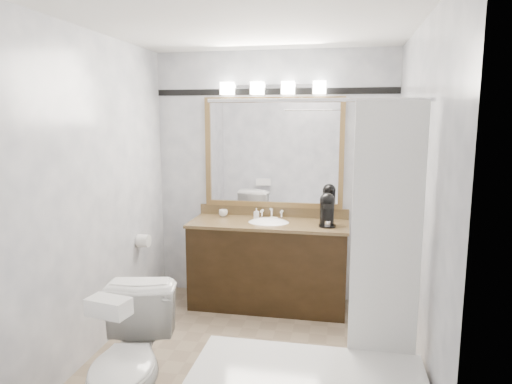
# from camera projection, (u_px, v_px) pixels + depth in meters

# --- Properties ---
(room) EXTENTS (2.42, 2.62, 2.52)m
(room) POSITION_uv_depth(u_px,v_px,m) (247.00, 200.00, 3.36)
(room) COLOR gray
(room) RESTS_ON ground
(vanity) EXTENTS (1.53, 0.58, 0.97)m
(vanity) POSITION_uv_depth(u_px,v_px,m) (268.00, 263.00, 4.47)
(vanity) COLOR black
(vanity) RESTS_ON ground
(mirror) EXTENTS (1.40, 0.04, 1.10)m
(mirror) POSITION_uv_depth(u_px,v_px,m) (273.00, 153.00, 4.56)
(mirror) COLOR olive
(mirror) RESTS_ON room
(vanity_light_bar) EXTENTS (1.02, 0.14, 0.12)m
(vanity_light_bar) POSITION_uv_depth(u_px,v_px,m) (273.00, 88.00, 4.40)
(vanity_light_bar) COLOR silver
(vanity_light_bar) RESTS_ON room
(accent_stripe) EXTENTS (2.40, 0.01, 0.06)m
(accent_stripe) POSITION_uv_depth(u_px,v_px,m) (274.00, 92.00, 4.47)
(accent_stripe) COLOR black
(accent_stripe) RESTS_ON room
(tp_roll) EXTENTS (0.11, 0.12, 0.12)m
(tp_roll) POSITION_uv_depth(u_px,v_px,m) (143.00, 241.00, 4.30)
(tp_roll) COLOR white
(tp_roll) RESTS_ON room
(toilet) EXTENTS (0.59, 0.86, 0.81)m
(toilet) POSITION_uv_depth(u_px,v_px,m) (130.00, 365.00, 2.70)
(toilet) COLOR white
(toilet) RESTS_ON ground
(tissue_box) EXTENTS (0.25, 0.16, 0.09)m
(tissue_box) POSITION_uv_depth(u_px,v_px,m) (109.00, 307.00, 2.43)
(tissue_box) COLOR white
(tissue_box) RESTS_ON toilet
(coffee_maker) EXTENTS (0.16, 0.20, 0.31)m
(coffee_maker) POSITION_uv_depth(u_px,v_px,m) (327.00, 209.00, 4.24)
(coffee_maker) COLOR black
(coffee_maker) RESTS_ON vanity
(cup_left) EXTENTS (0.11, 0.11, 0.07)m
(cup_left) POSITION_uv_depth(u_px,v_px,m) (223.00, 213.00, 4.65)
(cup_left) COLOR white
(cup_left) RESTS_ON vanity
(soap_bottle_a) EXTENTS (0.05, 0.05, 0.10)m
(soap_bottle_a) POSITION_uv_depth(u_px,v_px,m) (256.00, 213.00, 4.57)
(soap_bottle_a) COLOR white
(soap_bottle_a) RESTS_ON vanity
(soap_bar) EXTENTS (0.08, 0.06, 0.02)m
(soap_bar) POSITION_uv_depth(u_px,v_px,m) (273.00, 218.00, 4.51)
(soap_bar) COLOR beige
(soap_bar) RESTS_ON vanity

